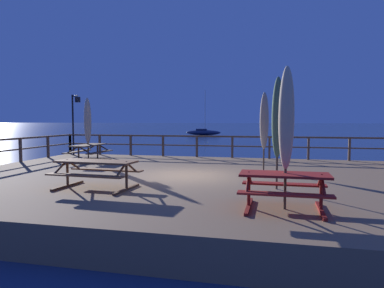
{
  "coord_description": "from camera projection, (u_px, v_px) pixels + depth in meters",
  "views": [
    {
      "loc": [
        2.85,
        -11.32,
        2.61
      ],
      "look_at": [
        0.0,
        0.9,
        1.75
      ],
      "focal_mm": 32.61,
      "sensor_mm": 36.0,
      "label": 1
    }
  ],
  "objects": [
    {
      "name": "picnic_table_front_left",
      "position": [
        96.0,
        168.0,
        9.45
      ],
      "size": [
        2.26,
        1.52,
        0.78
      ],
      "color": "brown",
      "rests_on": "wooden_deck"
    },
    {
      "name": "patio_umbrella_tall_front",
      "position": [
        286.0,
        119.0,
        7.17
      ],
      "size": [
        0.32,
        0.32,
        2.97
      ],
      "color": "#4C3828",
      "rests_on": "wooden_deck"
    },
    {
      "name": "lamp_post_hooked",
      "position": [
        75.0,
        115.0,
        18.32
      ],
      "size": [
        0.62,
        0.42,
        3.2
      ],
      "color": "black",
      "rests_on": "wooden_deck"
    },
    {
      "name": "ground_plane",
      "position": [
        186.0,
        197.0,
        11.82
      ],
      "size": [
        600.0,
        600.0,
        0.0
      ],
      "primitive_type": "plane",
      "color": "navy"
    },
    {
      "name": "patio_umbrella_short_mid",
      "position": [
        264.0,
        121.0,
        12.62
      ],
      "size": [
        0.32,
        0.32,
        2.87
      ],
      "color": "#4C3828",
      "rests_on": "wooden_deck"
    },
    {
      "name": "picnic_table_mid_left",
      "position": [
        284.0,
        183.0,
        7.2
      ],
      "size": [
        1.82,
        1.42,
        0.78
      ],
      "color": "maroon",
      "rests_on": "wooden_deck"
    },
    {
      "name": "railing_waterside_far",
      "position": [
        214.0,
        142.0,
        17.38
      ],
      "size": [
        16.23,
        0.1,
        1.09
      ],
      "color": "brown",
      "rests_on": "wooden_deck"
    },
    {
      "name": "patio_umbrella_short_front",
      "position": [
        88.0,
        121.0,
        15.6
      ],
      "size": [
        0.32,
        0.32,
        2.86
      ],
      "color": "#4C3828",
      "rests_on": "wooden_deck"
    },
    {
      "name": "patio_umbrella_tall_back_left",
      "position": [
        278.0,
        118.0,
        9.28
      ],
      "size": [
        0.32,
        0.32,
        3.01
      ],
      "color": "#4C3828",
      "rests_on": "wooden_deck"
    },
    {
      "name": "sailboat_distant",
      "position": [
        203.0,
        132.0,
        60.26
      ],
      "size": [
        6.09,
        2.05,
        7.72
      ],
      "color": "navy",
      "rests_on": "ground"
    },
    {
      "name": "wooden_deck",
      "position": [
        186.0,
        186.0,
        11.79
      ],
      "size": [
        16.43,
        11.96,
        0.75
      ],
      "primitive_type": "cube",
      "color": "#846647",
      "rests_on": "ground"
    },
    {
      "name": "picnic_table_front_right",
      "position": [
        88.0,
        149.0,
        15.63
      ],
      "size": [
        1.41,
        2.02,
        0.78
      ],
      "color": "brown",
      "rests_on": "wooden_deck"
    }
  ]
}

